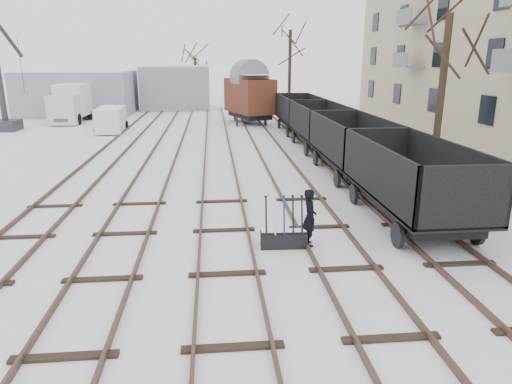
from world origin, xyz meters
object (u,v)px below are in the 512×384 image
ground_frame (284,238)px  box_van_wagon (249,95)px  worker (310,217)px  freight_wagon_a (409,192)px  lorry (73,102)px  crane (3,99)px  panel_van (111,119)px

ground_frame → box_van_wagon: box_van_wagon is taller
ground_frame → worker: (0.75, 0.10, 0.54)m
freight_wagon_a → box_van_wagon: box_van_wagon is taller
lorry → crane: crane is taller
ground_frame → freight_wagon_a: bearing=23.7°
box_van_wagon → worker: bearing=-109.9°
freight_wagon_a → lorry: bearing=123.6°
worker → panel_van: size_ratio=0.40×
crane → lorry: bearing=56.2°
ground_frame → lorry: lorry is taller
crane → panel_van: bearing=-8.7°
box_van_wagon → crane: (-18.41, -2.29, 0.01)m
freight_wagon_a → lorry: (-18.01, 27.07, 0.61)m
freight_wagon_a → lorry: size_ratio=0.92×
freight_wagon_a → panel_van: 24.73m
ground_frame → lorry: (-13.65, 28.80, 1.33)m
worker → crane: (-17.98, 23.87, 1.51)m
panel_van → lorry: bearing=121.4°
panel_van → freight_wagon_a: bearing=-59.5°
ground_frame → lorry: size_ratio=0.21×
lorry → panel_van: 7.81m
ground_frame → lorry: bearing=117.4°
crane → freight_wagon_a: bearing=-43.1°
box_van_wagon → ground_frame: bearing=-111.5°
ground_frame → box_van_wagon: size_ratio=0.26×
freight_wagon_a → box_van_wagon: bearing=97.4°
ground_frame → panel_van: (-9.27, 22.37, 0.64)m
worker → panel_van: bearing=23.5°
worker → panel_van: (-10.02, 22.27, 0.09)m
ground_frame → panel_van: 24.22m
worker → panel_van: panel_van is taller
crane → box_van_wagon: bearing=9.8°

